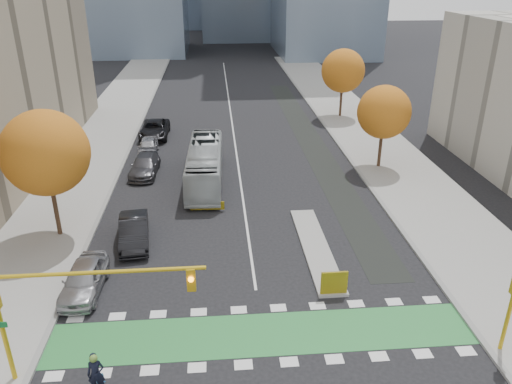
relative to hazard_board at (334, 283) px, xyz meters
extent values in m
plane|color=black|center=(-4.00, -4.20, -0.80)|extent=(300.00, 300.00, 0.00)
cube|color=gray|center=(-17.50, 15.80, -0.73)|extent=(7.00, 120.00, 0.15)
cube|color=gray|center=(9.50, 15.80, -0.73)|extent=(7.00, 120.00, 0.15)
cube|color=gray|center=(-14.00, 15.80, -0.73)|extent=(0.30, 120.00, 0.16)
cube|color=gray|center=(6.00, 15.80, -0.73)|extent=(0.30, 120.00, 0.16)
cube|color=#287B37|center=(-4.00, -2.70, -0.79)|extent=(20.00, 3.00, 0.01)
cube|color=silver|center=(-4.00, 35.80, -0.80)|extent=(0.15, 70.00, 0.01)
cube|color=black|center=(3.50, 25.80, -0.80)|extent=(2.50, 50.00, 0.01)
cube|color=gray|center=(0.00, 4.80, -0.72)|extent=(1.60, 10.00, 0.16)
cube|color=yellow|center=(0.00, 0.00, 0.00)|extent=(1.40, 0.12, 1.30)
cylinder|color=#332114|center=(-16.00, 7.80, 1.82)|extent=(0.28, 0.28, 5.25)
sphere|color=#A26113|center=(-16.00, 7.80, 4.83)|extent=(5.20, 5.20, 5.20)
cylinder|color=#332114|center=(8.00, 17.80, 1.47)|extent=(0.28, 0.28, 4.55)
sphere|color=#A26113|center=(8.00, 17.80, 4.08)|extent=(4.40, 4.40, 4.40)
cylinder|color=#332114|center=(8.50, 33.80, 1.65)|extent=(0.28, 0.28, 4.90)
sphere|color=#A26113|center=(8.50, 33.80, 4.45)|extent=(4.80, 4.80, 4.80)
cylinder|color=#BF9914|center=(-14.50, -4.70, 1.80)|extent=(0.20, 0.20, 5.20)
cylinder|color=#BF9914|center=(-10.50, -4.70, 4.30)|extent=(8.20, 0.16, 0.16)
cube|color=#BF9914|center=(-7.00, -4.70, 3.80)|extent=(0.35, 0.28, 1.00)
sphere|color=orange|center=(-7.00, -4.88, 3.90)|extent=(0.22, 0.22, 0.22)
cylinder|color=#BF9914|center=(6.50, -4.70, 1.20)|extent=(0.18, 0.18, 4.00)
imported|color=black|center=(-10.76, -6.12, 0.65)|extent=(0.68, 0.47, 1.82)
sphere|color=#597F2D|center=(-10.76, -6.12, 1.40)|extent=(0.31, 0.31, 0.31)
imported|color=#B0B6B8|center=(-6.78, 15.73, 0.72)|extent=(2.91, 11.01, 3.04)
imported|color=#A1A1A6|center=(-13.00, 1.45, 0.00)|extent=(2.09, 4.78, 1.60)
imported|color=black|center=(-11.10, 6.45, 0.01)|extent=(2.30, 5.09, 1.62)
imported|color=#444448|center=(-11.80, 17.96, -0.04)|extent=(2.35, 5.30, 1.51)
imported|color=black|center=(-11.99, 27.96, 0.02)|extent=(2.76, 5.93, 1.64)
imported|color=#A09FA4|center=(-12.08, 22.96, -0.08)|extent=(1.84, 4.28, 1.44)
camera|label=1|loc=(-5.85, -21.18, 14.88)|focal=35.00mm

